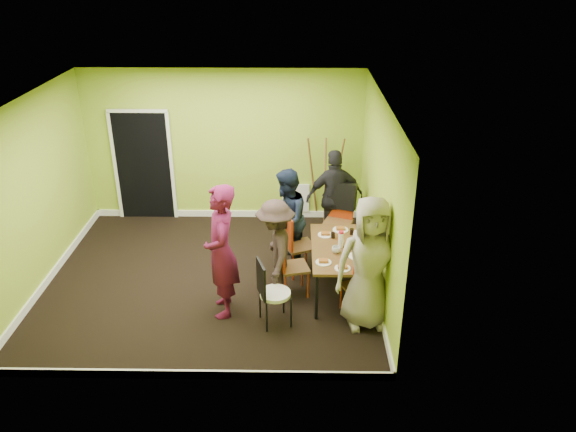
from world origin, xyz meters
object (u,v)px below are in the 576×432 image
(chair_back_end, at_px, (341,203))
(thermos, at_px, (341,240))
(orange_bottle, at_px, (339,237))
(person_left_far, at_px, (286,219))
(dining_table, at_px, (343,251))
(chair_bentwood, at_px, (270,290))
(person_left_near, at_px, (276,250))
(person_standing, at_px, (221,251))
(blue_bottle, at_px, (357,250))
(chair_left_near, at_px, (289,262))
(easel, at_px, (325,181))
(person_front_end, at_px, (369,263))
(chair_front_end, at_px, (359,284))
(person_back_end, at_px, (335,197))
(chair_left_far, at_px, (295,241))

(chair_back_end, xyz_separation_m, thermos, (-0.10, -1.42, 0.06))
(orange_bottle, relative_size, person_left_far, 0.04)
(dining_table, bearing_deg, thermos, 157.04)
(dining_table, bearing_deg, chair_bentwood, -141.77)
(thermos, height_order, person_left_near, person_left_near)
(person_standing, bearing_deg, blue_bottle, 87.71)
(blue_bottle, bearing_deg, chair_left_near, 167.92)
(chair_back_end, height_order, easel, easel)
(easel, bearing_deg, person_front_end, -81.85)
(person_front_end, bearing_deg, chair_left_near, 141.13)
(chair_left_near, relative_size, person_left_near, 0.63)
(chair_bentwood, distance_m, blue_bottle, 1.34)
(blue_bottle, relative_size, person_left_near, 0.15)
(orange_bottle, bearing_deg, chair_left_near, -156.56)
(chair_left_near, height_order, chair_front_end, chair_left_near)
(chair_front_end, height_order, person_back_end, person_back_end)
(chair_left_far, bearing_deg, thermos, 32.50)
(chair_left_near, xyz_separation_m, blue_bottle, (0.95, -0.20, 0.32))
(dining_table, xyz_separation_m, chair_back_end, (0.07, 1.43, 0.11))
(orange_bottle, height_order, person_back_end, person_back_end)
(blue_bottle, bearing_deg, chair_left_far, 137.81)
(thermos, distance_m, person_standing, 1.73)
(chair_front_end, distance_m, easel, 2.97)
(chair_left_near, bearing_deg, person_front_end, 42.97)
(chair_back_end, bearing_deg, blue_bottle, 113.13)
(chair_back_end, relative_size, person_front_end, 0.61)
(person_standing, height_order, person_back_end, person_standing)
(chair_front_end, bearing_deg, person_back_end, 71.81)
(easel, bearing_deg, thermos, -86.82)
(person_standing, xyz_separation_m, person_left_near, (0.71, 0.42, -0.20))
(easel, xyz_separation_m, orange_bottle, (0.12, -2.11, -0.04))
(thermos, xyz_separation_m, orange_bottle, (-0.01, 0.22, -0.07))
(dining_table, height_order, person_front_end, person_front_end)
(chair_left_near, bearing_deg, thermos, 82.78)
(thermos, xyz_separation_m, blue_bottle, (0.21, -0.30, 0.00))
(person_standing, relative_size, person_left_near, 1.26)
(thermos, xyz_separation_m, person_back_end, (0.01, 1.60, -0.03))
(chair_back_end, distance_m, person_standing, 2.62)
(chair_front_end, xyz_separation_m, easel, (-0.36, 2.92, 0.33))
(thermos, bearing_deg, easel, 93.18)
(easel, distance_m, person_standing, 3.24)
(blue_bottle, bearing_deg, person_left_near, 170.66)
(dining_table, distance_m, thermos, 0.17)
(thermos, bearing_deg, chair_bentwood, -140.42)
(thermos, xyz_separation_m, person_left_near, (-0.93, -0.11, -0.10))
(chair_left_far, relative_size, chair_bentwood, 1.05)
(chair_bentwood, height_order, person_left_far, person_left_far)
(chair_front_end, distance_m, thermos, 0.74)
(chair_left_far, bearing_deg, chair_left_near, -29.05)
(orange_bottle, distance_m, person_left_far, 0.95)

